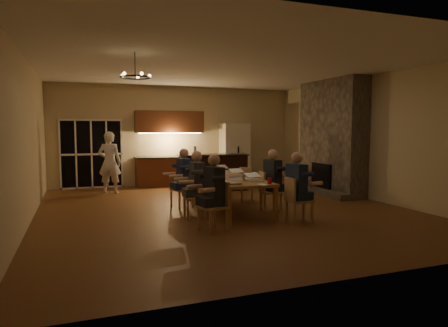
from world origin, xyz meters
The scene contains 44 objects.
floor centered at (0.00, 0.00, 0.00)m, with size 9.00×9.00×0.00m, color brown.
back_wall centered at (0.00, 4.52, 1.60)m, with size 8.00×0.04×3.20m, color #CBB78F.
left_wall centered at (-4.02, 0.00, 1.60)m, with size 0.04×9.00×3.20m, color #CBB78F.
right_wall centered at (4.02, 0.00, 1.60)m, with size 0.04×9.00×3.20m, color #CBB78F.
ceiling centered at (0.00, 0.00, 3.22)m, with size 8.00×9.00×0.04m, color white.
french_doors centered at (-2.70, 4.47, 1.05)m, with size 1.86×0.08×2.10m, color black.
fireplace centered at (3.70, 1.20, 1.60)m, with size 0.58×2.50×3.20m, color #706658.
kitchenette centered at (-0.30, 4.20, 1.20)m, with size 2.24×0.68×2.40m, color maroon, non-canonical shape.
refrigerator centered at (1.90, 4.15, 1.00)m, with size 0.90×0.68×2.00m, color beige.
dining_table centered at (0.04, -0.08, 0.38)m, with size 1.10×2.94×0.75m, color #C17E4D.
bar_island centered at (0.66, 2.76, 0.54)m, with size 2.07×0.68×1.08m, color black.
chair_left_near centered at (-0.86, -1.74, 0.45)m, with size 0.44×0.44×0.89m, color tan, non-canonical shape.
chair_left_mid centered at (-0.87, -0.62, 0.45)m, with size 0.44×0.44×0.89m, color tan, non-canonical shape.
chair_left_far centered at (-0.85, 0.54, 0.45)m, with size 0.44×0.44×0.89m, color tan, non-canonical shape.
chair_right_near centered at (0.94, -1.71, 0.45)m, with size 0.44×0.44×0.89m, color tan, non-canonical shape.
chair_right_mid centered at (0.90, -0.55, 0.45)m, with size 0.44×0.44×0.89m, color tan, non-canonical shape.
chair_right_far centered at (0.93, 0.53, 0.45)m, with size 0.44×0.44×0.89m, color tan, non-canonical shape.
person_left_near centered at (-0.80, -1.65, 0.69)m, with size 0.60×0.60×1.38m, color #22252C, non-canonical shape.
person_right_near centered at (0.89, -1.67, 0.69)m, with size 0.60×0.60×1.38m, color navy, non-canonical shape.
person_left_mid centered at (-0.81, -0.58, 0.69)m, with size 0.60×0.60×1.38m, color #3C4247, non-canonical shape.
person_right_mid centered at (0.94, -0.55, 0.69)m, with size 0.60×0.60×1.38m, color #22252C, non-canonical shape.
person_left_far centered at (-0.81, 0.48, 0.69)m, with size 0.60×0.60×1.38m, color navy, non-canonical shape.
standing_person centered at (-2.25, 3.28, 0.88)m, with size 0.64×0.42×1.76m, color silver.
chandelier centered at (-2.08, -1.05, 2.75)m, with size 0.54×0.54×0.03m, color black.
laptop_a centered at (-0.22, -1.14, 0.86)m, with size 0.32×0.28×0.23m, color silver, non-canonical shape.
laptop_b centered at (0.32, -1.00, 0.86)m, with size 0.32×0.28×0.23m, color silver, non-canonical shape.
laptop_c centered at (-0.22, -0.05, 0.86)m, with size 0.32×0.28×0.23m, color silver, non-canonical shape.
laptop_d centered at (0.31, -0.08, 0.86)m, with size 0.32×0.28×0.23m, color silver, non-canonical shape.
laptop_e centered at (-0.16, 1.09, 0.86)m, with size 0.32×0.28×0.23m, color silver, non-canonical shape.
laptop_f centered at (0.31, 0.92, 0.86)m, with size 0.32×0.28×0.23m, color silver, non-canonical shape.
mug_front centered at (0.02, -0.58, 0.80)m, with size 0.09×0.09×0.10m, color white.
mug_mid centered at (0.16, 0.44, 0.80)m, with size 0.08×0.08×0.10m, color white.
mug_back centered at (-0.35, 0.73, 0.80)m, with size 0.08×0.08×0.10m, color white.
redcup_near centered at (0.44, -1.41, 0.81)m, with size 0.09×0.09×0.12m, color red.
redcup_mid centered at (-0.40, 0.26, 0.81)m, with size 0.08×0.08×0.12m, color red.
redcup_far centered at (0.22, 1.27, 0.81)m, with size 0.09×0.09×0.12m, color red.
can_silver centered at (0.14, -0.81, 0.81)m, with size 0.06×0.06×0.12m, color #B2B2B7.
can_cola centered at (-0.06, 1.39, 0.81)m, with size 0.07×0.07×0.12m, color #3F0F0C.
plate_near centered at (0.35, -0.59, 0.76)m, with size 0.26×0.26×0.02m, color white.
plate_left centered at (-0.27, -0.94, 0.76)m, with size 0.27×0.27×0.02m, color white.
plate_far centered at (0.43, 0.72, 0.76)m, with size 0.27×0.27×0.02m, color white.
notepad centered at (0.24, -1.51, 0.76)m, with size 0.14×0.20×0.01m, color white.
bar_bottle centered at (0.14, 2.87, 1.20)m, with size 0.08×0.08×0.24m, color #99999E.
bar_blender centered at (1.12, 2.71, 1.29)m, with size 0.13×0.13×0.42m, color silver.
Camera 1 is at (-3.08, -8.41, 1.83)m, focal length 32.00 mm.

